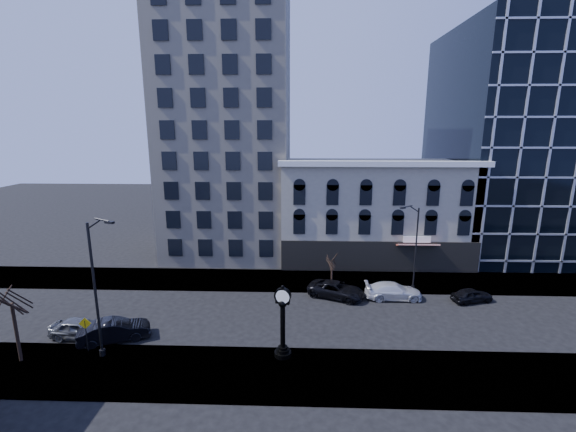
{
  "coord_description": "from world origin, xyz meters",
  "views": [
    {
      "loc": [
        3.19,
        -30.38,
        15.83
      ],
      "look_at": [
        2.0,
        4.0,
        8.0
      ],
      "focal_mm": 24.0,
      "sensor_mm": 36.0,
      "label": 1
    }
  ],
  "objects_px": {
    "warning_sign": "(86,328)",
    "street_lamp_near": "(99,252)",
    "street_clock": "(283,325)",
    "car_near_b": "(114,330)",
    "car_near_a": "(81,328)"
  },
  "relations": [
    {
      "from": "car_near_a",
      "to": "car_near_b",
      "type": "relative_size",
      "value": 0.9
    },
    {
      "from": "warning_sign",
      "to": "street_lamp_near",
      "type": "bearing_deg",
      "value": -23.79
    },
    {
      "from": "street_clock",
      "to": "warning_sign",
      "type": "bearing_deg",
      "value": -165.24
    },
    {
      "from": "street_clock",
      "to": "car_near_b",
      "type": "height_order",
      "value": "street_clock"
    },
    {
      "from": "warning_sign",
      "to": "car_near_a",
      "type": "distance_m",
      "value": 2.88
    },
    {
      "from": "street_lamp_near",
      "to": "car_near_b",
      "type": "relative_size",
      "value": 2.01
    },
    {
      "from": "warning_sign",
      "to": "car_near_a",
      "type": "xyz_separation_m",
      "value": [
        -1.66,
        2.04,
        -1.17
      ]
    },
    {
      "from": "warning_sign",
      "to": "car_near_b",
      "type": "distance_m",
      "value": 2.35
    },
    {
      "from": "street_lamp_near",
      "to": "warning_sign",
      "type": "xyz_separation_m",
      "value": [
        -1.98,
        0.65,
        -5.93
      ]
    },
    {
      "from": "street_lamp_near",
      "to": "warning_sign",
      "type": "bearing_deg",
      "value": 179.9
    },
    {
      "from": "street_clock",
      "to": "car_near_a",
      "type": "distance_m",
      "value": 15.95
    },
    {
      "from": "street_clock",
      "to": "car_near_b",
      "type": "xyz_separation_m",
      "value": [
        -12.92,
        1.76,
        -1.69
      ]
    },
    {
      "from": "street_lamp_near",
      "to": "car_near_a",
      "type": "distance_m",
      "value": 8.42
    },
    {
      "from": "street_clock",
      "to": "warning_sign",
      "type": "relative_size",
      "value": 2.01
    },
    {
      "from": "car_near_a",
      "to": "car_near_b",
      "type": "xyz_separation_m",
      "value": [
        2.8,
        -0.31,
        0.06
      ]
    }
  ]
}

